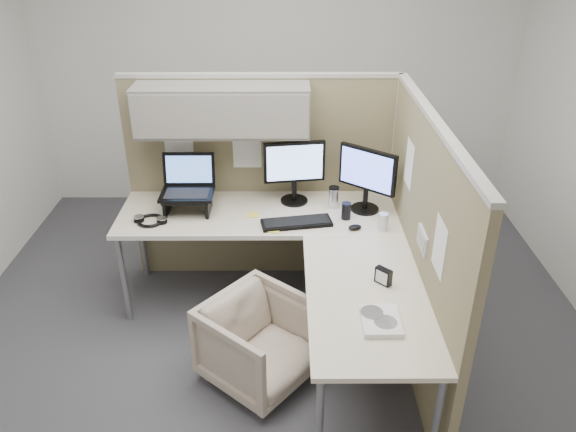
{
  "coord_description": "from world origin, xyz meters",
  "views": [
    {
      "loc": [
        0.09,
        -3.0,
        2.6
      ],
      "look_at": [
        0.1,
        0.25,
        0.85
      ],
      "focal_mm": 35.0,
      "sensor_mm": 36.0,
      "label": 1
    }
  ],
  "objects_px": {
    "desk": "(292,247)",
    "office_chair": "(260,339)",
    "keyboard": "(297,223)",
    "monitor_left": "(294,167)"
  },
  "relations": [
    {
      "from": "office_chair",
      "to": "keyboard",
      "type": "xyz_separation_m",
      "value": [
        0.23,
        0.68,
        0.44
      ]
    },
    {
      "from": "desk",
      "to": "office_chair",
      "type": "bearing_deg",
      "value": -113.79
    },
    {
      "from": "monitor_left",
      "to": "office_chair",
      "type": "bearing_deg",
      "value": -110.56
    },
    {
      "from": "office_chair",
      "to": "monitor_left",
      "type": "xyz_separation_m",
      "value": [
        0.22,
        1.03,
        0.7
      ]
    },
    {
      "from": "desk",
      "to": "keyboard",
      "type": "xyz_separation_m",
      "value": [
        0.03,
        0.23,
        0.05
      ]
    },
    {
      "from": "monitor_left",
      "to": "keyboard",
      "type": "bearing_deg",
      "value": -96.43
    },
    {
      "from": "desk",
      "to": "office_chair",
      "type": "height_order",
      "value": "desk"
    },
    {
      "from": "office_chair",
      "to": "keyboard",
      "type": "height_order",
      "value": "keyboard"
    },
    {
      "from": "desk",
      "to": "keyboard",
      "type": "height_order",
      "value": "keyboard"
    },
    {
      "from": "keyboard",
      "to": "office_chair",
      "type": "bearing_deg",
      "value": -118.87
    }
  ]
}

